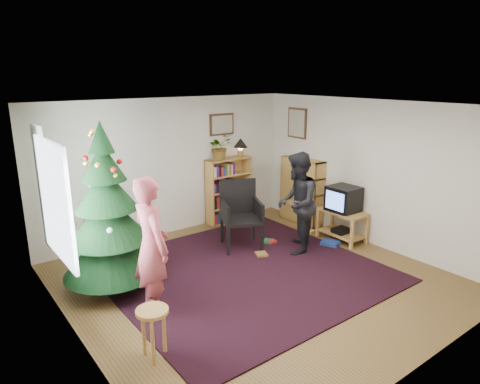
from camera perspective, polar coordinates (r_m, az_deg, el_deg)
floor at (r=6.37m, az=2.09°, el=-11.60°), size 5.00×5.00×0.00m
ceiling at (r=5.68m, az=2.34°, el=11.45°), size 5.00×5.00×0.00m
wall_back at (r=7.94m, az=-9.33°, el=3.30°), size 5.00×0.02×2.50m
wall_front at (r=4.39m, az=23.59°, el=-7.98°), size 5.00×0.02×2.50m
wall_left at (r=4.81m, az=-21.64°, el=-5.74°), size 0.02×5.00×2.50m
wall_right at (r=7.69m, az=16.78°, el=2.45°), size 0.02×5.00×2.50m
rug at (r=6.57m, az=0.41°, el=-10.58°), size 3.80×3.60×0.02m
window_pane at (r=5.29m, az=-23.42°, el=-1.16°), size 0.04×1.20×1.40m
curtain at (r=5.96m, az=-24.73°, el=0.47°), size 0.06×0.35×1.60m
picture_back at (r=8.39m, az=-2.45°, el=8.99°), size 0.55×0.03×0.42m
picture_right at (r=8.68m, az=7.64°, el=9.09°), size 0.03×0.50×0.60m
christmas_tree at (r=6.00m, az=-17.18°, el=-3.95°), size 1.29×1.29×2.34m
bookshelf_back at (r=8.56m, az=-1.53°, el=0.36°), size 0.95×0.30×1.30m
bookshelf_right at (r=8.60m, az=8.26°, el=0.27°), size 0.30×0.95×1.30m
tv_stand at (r=7.89m, az=13.43°, el=-4.02°), size 0.46×0.84×0.55m
crt_tv at (r=7.75m, az=13.63°, el=-0.89°), size 0.47×0.51×0.44m
armchair at (r=7.31m, az=-0.41°, el=-2.59°), size 0.84×0.86×1.15m
stool at (r=4.70m, az=-11.57°, el=-16.44°), size 0.34×0.34×0.57m
person_standing at (r=5.34m, az=-11.72°, el=-7.09°), size 0.43×0.65×1.76m
person_by_chair at (r=7.08m, az=7.58°, el=-1.50°), size 1.04×1.02×1.69m
potted_plant at (r=8.26m, az=-2.70°, el=6.04°), size 0.46×0.41×0.49m
table_lamp at (r=8.55m, az=0.07°, el=6.41°), size 0.28×0.28×0.37m
floor_clutter at (r=7.65m, az=6.51°, el=-6.57°), size 1.65×0.95×0.08m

